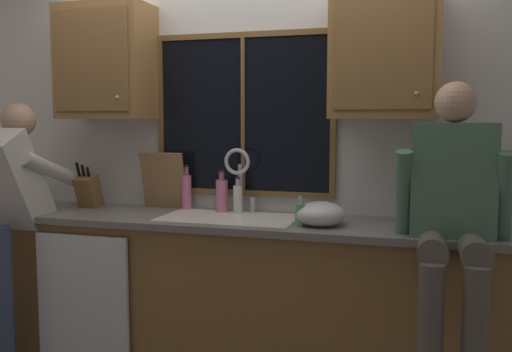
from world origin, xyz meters
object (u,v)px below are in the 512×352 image
object	(u,v)px
knife_block	(88,191)
cutting_board	(163,181)
person_sitting_on_counter	(453,202)
mixing_bowl	(320,214)
soap_dispenser	(300,214)
bottle_amber_small	(222,195)
bottle_green_glass	(187,191)
bottle_tall_clear	(238,198)
person_standing	(1,207)

from	to	relation	value
knife_block	cutting_board	bearing A→B (deg)	13.58
person_sitting_on_counter	mixing_bowl	bearing A→B (deg)	164.31
mixing_bowl	soap_dispenser	distance (m)	0.11
knife_block	bottle_amber_small	xyz separation A→B (m)	(0.90, 0.09, -0.00)
bottle_green_glass	bottle_tall_clear	size ratio (longest dim) A/B	1.26
cutting_board	soap_dispenser	size ratio (longest dim) A/B	2.24
bottle_tall_clear	soap_dispenser	bearing A→B (deg)	-32.36
knife_block	bottle_amber_small	distance (m)	0.90
cutting_board	bottle_amber_small	world-z (taller)	cutting_board
bottle_green_glass	bottle_amber_small	distance (m)	0.26
person_sitting_on_counter	knife_block	world-z (taller)	person_sitting_on_counter
knife_block	bottle_tall_clear	xyz separation A→B (m)	(1.01, 0.07, -0.02)
bottle_green_glass	bottle_amber_small	size ratio (longest dim) A/B	1.09
cutting_board	mixing_bowl	world-z (taller)	cutting_board
soap_dispenser	bottle_tall_clear	world-z (taller)	bottle_tall_clear
mixing_bowl	soap_dispenser	size ratio (longest dim) A/B	1.66
knife_block	bottle_green_glass	world-z (taller)	knife_block
person_standing	bottle_tall_clear	bearing A→B (deg)	20.42
person_standing	bottle_amber_small	size ratio (longest dim) A/B	6.07
knife_block	bottle_amber_small	bearing A→B (deg)	5.55
cutting_board	person_sitting_on_counter	bearing A→B (deg)	-15.32
soap_dispenser	person_standing	bearing A→B (deg)	-173.39
person_standing	person_sitting_on_counter	size ratio (longest dim) A/B	1.27
person_sitting_on_counter	soap_dispenser	world-z (taller)	person_sitting_on_counter
soap_dispenser	knife_block	bearing A→B (deg)	171.35
cutting_board	bottle_green_glass	bearing A→B (deg)	4.59
person_sitting_on_counter	bottle_tall_clear	bearing A→B (deg)	160.72
bottle_green_glass	bottle_tall_clear	xyz separation A→B (m)	(0.37, -0.06, -0.03)
bottle_tall_clear	person_standing	bearing A→B (deg)	-159.58
person_standing	knife_block	distance (m)	0.54
cutting_board	bottle_amber_small	xyz separation A→B (m)	(0.41, -0.03, -0.07)
cutting_board	mixing_bowl	size ratio (longest dim) A/B	1.35
knife_block	cutting_board	distance (m)	0.50
knife_block	bottle_tall_clear	size ratio (longest dim) A/B	1.42
bottle_amber_small	cutting_board	bearing A→B (deg)	175.91
cutting_board	mixing_bowl	xyz separation A→B (m)	(1.08, -0.29, -0.12)
soap_dispenser	bottle_tall_clear	distance (m)	0.54
bottle_green_glass	bottle_amber_small	bearing A→B (deg)	-9.35
bottle_green_glass	knife_block	bearing A→B (deg)	-168.58
knife_block	person_sitting_on_counter	bearing A→B (deg)	-9.24
person_standing	bottle_green_glass	distance (m)	1.12
cutting_board	bottle_amber_small	distance (m)	0.42
person_sitting_on_counter	bottle_tall_clear	xyz separation A→B (m)	(-1.23, 0.43, -0.09)
bottle_amber_small	soap_dispenser	bearing A→B (deg)	-28.62
cutting_board	bottle_green_glass	size ratio (longest dim) A/B	1.30
bottle_green_glass	mixing_bowl	bearing A→B (deg)	-18.22
mixing_bowl	bottle_green_glass	size ratio (longest dim) A/B	0.96
cutting_board	bottle_tall_clear	xyz separation A→B (m)	(0.53, -0.05, -0.09)
person_sitting_on_counter	bottle_green_glass	world-z (taller)	person_sitting_on_counter
knife_block	soap_dispenser	world-z (taller)	knife_block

